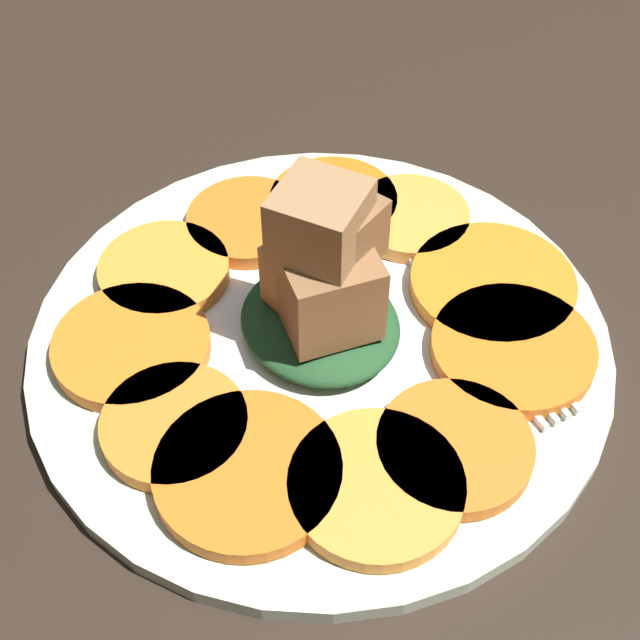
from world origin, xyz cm
name	(u,v)px	position (x,y,z in cm)	size (l,w,h in cm)	color
table_slab	(320,358)	(0.00, 0.00, 1.00)	(120.00, 120.00, 2.00)	black
plate	(320,340)	(0.00, 0.00, 2.52)	(30.35, 30.35, 1.05)	beige
carrot_slice_0	(513,349)	(-6.92, -7.12, 3.55)	(8.38, 8.38, 0.89)	orange
carrot_slice_1	(493,284)	(-2.97, -9.40, 3.55)	(8.95, 8.95, 0.89)	orange
carrot_slice_2	(411,217)	(3.76, -9.22, 3.55)	(6.84, 6.84, 0.89)	#F99438
carrot_slice_3	(333,202)	(7.47, -6.37, 3.55)	(7.54, 7.54, 0.89)	orange
carrot_slice_4	(248,221)	(9.03, -1.37, 3.55)	(7.09, 7.09, 0.89)	orange
carrot_slice_5	(164,270)	(8.37, 4.54, 3.55)	(7.18, 7.18, 0.89)	orange
carrot_slice_6	(132,346)	(4.61, 8.53, 3.55)	(8.07, 8.07, 0.89)	orange
carrot_slice_7	(174,425)	(-0.95, 9.19, 3.55)	(7.01, 7.01, 0.89)	orange
carrot_slice_8	(248,472)	(-5.15, 7.77, 3.55)	(8.67, 8.67, 0.89)	orange
carrot_slice_9	(376,486)	(-9.15, 3.50, 3.55)	(8.04, 8.04, 0.89)	orange
carrot_slice_10	(455,447)	(-9.63, -0.76, 3.55)	(7.35, 7.35, 0.89)	orange
center_pile	(320,283)	(0.04, 0.00, 6.81)	(8.80, 7.92, 9.55)	#1E4723
fork	(452,297)	(-2.23, -7.14, 3.30)	(19.60, 3.88, 0.40)	silver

